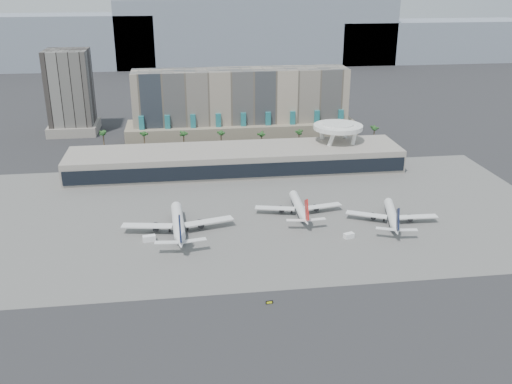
{
  "coord_description": "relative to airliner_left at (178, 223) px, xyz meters",
  "views": [
    {
      "loc": [
        -27.31,
        -168.15,
        96.6
      ],
      "look_at": [
        0.95,
        40.0,
        15.16
      ],
      "focal_mm": 40.0,
      "sensor_mm": 36.0,
      "label": 1
    }
  ],
  "objects": [
    {
      "name": "airliner_left",
      "position": [
        0.0,
        0.0,
        0.0
      ],
      "size": [
        44.71,
        46.06,
        15.89
      ],
      "rotation": [
        0.0,
        0.0,
        0.04
      ],
      "color": "white",
      "rests_on": "ground"
    },
    {
      "name": "airliner_centre",
      "position": [
        51.06,
        11.51,
        -0.63
      ],
      "size": [
        37.73,
        38.84,
        13.41
      ],
      "rotation": [
        0.0,
        0.0,
        -0.03
      ],
      "color": "white",
      "rests_on": "ground"
    },
    {
      "name": "taxiway_sign",
      "position": [
        27.52,
        -56.62,
        -3.49
      ],
      "size": [
        2.32,
        0.59,
        1.05
      ],
      "rotation": [
        0.0,
        0.0,
        0.11
      ],
      "color": "black",
      "rests_on": "ground"
    },
    {
      "name": "palm_row",
      "position": [
        37.15,
        105.67,
        6.49
      ],
      "size": [
        157.8,
        2.8,
        13.1
      ],
      "color": "brown",
      "rests_on": "ground"
    },
    {
      "name": "airliner_right",
      "position": [
        87.03,
        -2.51,
        -0.64
      ],
      "size": [
        36.63,
        38.02,
        13.36
      ],
      "rotation": [
        0.0,
        0.0,
        -0.24
      ],
      "color": "white",
      "rests_on": "ground"
    },
    {
      "name": "office_tower",
      "position": [
        -64.85,
        160.67,
        18.93
      ],
      "size": [
        30.0,
        30.0,
        52.0
      ],
      "color": "black",
      "rests_on": "ground"
    },
    {
      "name": "saucer_structure",
      "position": [
        85.15,
        76.67,
        14.44
      ],
      "size": [
        26.0,
        26.0,
        21.89
      ],
      "color": "white",
      "rests_on": "ground"
    },
    {
      "name": "service_vehicle_a",
      "position": [
        -11.24,
        -6.89,
        -2.83
      ],
      "size": [
        5.14,
        3.12,
        2.36
      ],
      "primitive_type": "cube",
      "rotation": [
        0.0,
        0.0,
        0.17
      ],
      "color": "white",
      "rests_on": "ground"
    },
    {
      "name": "mountain_ridge",
      "position": [
        58.03,
        430.67,
        25.88
      ],
      "size": [
        680.0,
        60.0,
        70.0
      ],
      "color": "gray",
      "rests_on": "ground"
    },
    {
      "name": "terminal",
      "position": [
        30.15,
        70.51,
        2.51
      ],
      "size": [
        170.0,
        32.5,
        14.5
      ],
      "color": "#9F978C",
      "rests_on": "ground"
    },
    {
      "name": "hotel",
      "position": [
        40.15,
        135.08,
        12.8
      ],
      "size": [
        140.0,
        30.0,
        42.0
      ],
      "color": "tan",
      "rests_on": "ground"
    },
    {
      "name": "ground",
      "position": [
        30.15,
        -39.33,
        -4.01
      ],
      "size": [
        900.0,
        900.0,
        0.0
      ],
      "primitive_type": "plane",
      "color": "#232326",
      "rests_on": "ground"
    },
    {
      "name": "apron_pad",
      "position": [
        30.15,
        15.67,
        -3.98
      ],
      "size": [
        260.0,
        130.0,
        0.06
      ],
      "primitive_type": "cube",
      "color": "#5B5B59",
      "rests_on": "ground"
    },
    {
      "name": "service_vehicle_b",
      "position": [
        65.42,
        -14.43,
        -3.0
      ],
      "size": [
        4.43,
        3.36,
        2.02
      ],
      "primitive_type": "cube",
      "rotation": [
        0.0,
        0.0,
        0.32
      ],
      "color": "white",
      "rests_on": "ground"
    }
  ]
}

